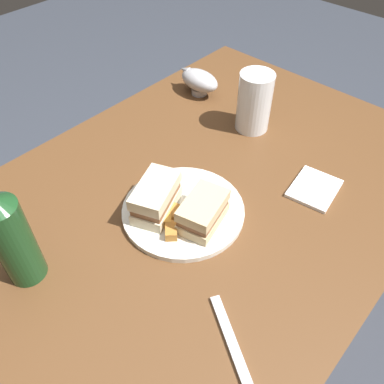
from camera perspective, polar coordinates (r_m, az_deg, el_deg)
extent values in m
plane|color=#333842|center=(1.45, 0.75, -20.01)|extent=(6.00, 6.00, 0.00)
cube|color=brown|center=(1.13, 0.92, -12.62)|extent=(1.14, 0.79, 0.71)
cylinder|color=silver|center=(0.81, -1.26, -2.65)|extent=(0.25, 0.25, 0.01)
cube|color=beige|center=(0.80, -5.07, -1.84)|extent=(0.13, 0.10, 0.03)
cube|color=#8C5B3D|center=(0.78, -5.16, -0.80)|extent=(0.12, 0.10, 0.02)
cube|color=beige|center=(0.77, -5.27, 0.29)|extent=(0.13, 0.10, 0.03)
cube|color=#CCB284|center=(0.77, 1.55, -3.77)|extent=(0.12, 0.09, 0.02)
cube|color=#8C5B3D|center=(0.76, 1.58, -2.86)|extent=(0.11, 0.08, 0.02)
cube|color=#CCB284|center=(0.75, 1.60, -1.91)|extent=(0.12, 0.09, 0.02)
cube|color=gold|center=(0.78, -3.62, -3.36)|extent=(0.05, 0.05, 0.02)
cube|color=gold|center=(0.77, -4.53, -4.11)|extent=(0.05, 0.05, 0.02)
cube|color=#AD702D|center=(0.79, -2.95, -3.02)|extent=(0.05, 0.03, 0.02)
cube|color=#AD702D|center=(0.76, -2.99, -5.54)|extent=(0.04, 0.04, 0.02)
cylinder|color=white|center=(1.00, 8.90, 12.60)|extent=(0.08, 0.08, 0.15)
cylinder|color=orange|center=(1.03, 8.60, 10.40)|extent=(0.07, 0.07, 0.05)
cylinder|color=#B7B7BC|center=(1.16, 1.07, 14.25)|extent=(0.04, 0.04, 0.02)
ellipsoid|color=#B7B7BC|center=(1.14, 1.09, 15.68)|extent=(0.07, 0.12, 0.05)
ellipsoid|color=#381E0F|center=(1.14, 1.09, 15.97)|extent=(0.06, 0.10, 0.02)
cone|color=#B7B7BC|center=(1.17, -1.04, 17.06)|extent=(0.02, 0.03, 0.02)
cylinder|color=#19421E|center=(0.72, -24.11, -6.62)|extent=(0.07, 0.07, 0.17)
cube|color=white|center=(0.90, 17.09, 0.48)|extent=(0.12, 0.10, 0.01)
cube|color=silver|center=(0.66, 5.96, -21.23)|extent=(0.11, 0.16, 0.01)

